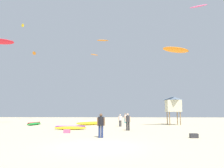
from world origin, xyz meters
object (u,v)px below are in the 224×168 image
Objects in this scene: person_midground at (125,117)px; kite_aloft_4 at (176,50)px; person_right at (128,120)px; kite_aloft_5 at (0,41)px; kite_grounded_far at (70,128)px; person_left at (120,119)px; kite_grounded_mid at (34,124)px; kite_grounded_near at (91,123)px; cooler_box at (194,136)px; kite_aloft_3 at (34,53)px; gear_bag at (67,131)px; person_foreground at (101,123)px; kite_aloft_0 at (94,55)px; lifeguard_tower at (173,104)px; kite_aloft_2 at (198,6)px; kite_aloft_6 at (23,25)px; kite_aloft_1 at (103,40)px.

person_midground is 14.39m from kite_aloft_4.
kite_aloft_5 is (-20.02, 9.35, 12.08)m from person_right.
kite_aloft_5 is at bearing 148.31° from kite_grounded_far.
person_midground is 8.56m from person_left.
kite_grounded_mid is at bearing -11.14° from kite_aloft_5.
kite_grounded_near is 17.47m from cooler_box.
kite_grounded_far is at bearing -59.36° from kite_aloft_3.
kite_grounded_mid is 13.20m from gear_bag.
kite_aloft_5 reaches higher than person_foreground.
person_midground is at bearing 102.80° from cooler_box.
kite_aloft_0 is at bearing 92.76° from gear_bag.
kite_aloft_4 is at bearing 32.55° from gear_bag.
person_midground is 19.24m from kite_aloft_0.
person_right is (2.18, 5.96, -0.02)m from person_foreground.
kite_grounded_far is at bearing 148.58° from cooler_box.
person_foreground is 11.66m from person_left.
kite_grounded_near is at bearing 5.88° from kite_grounded_mid.
person_right is 0.37× the size of kite_grounded_near.
lifeguard_tower reaches higher than person_foreground.
cooler_box is 36.15m from kite_aloft_0.
kite_grounded_far is at bearing -161.64° from kite_aloft_4.
kite_aloft_4 is at bearing -119.35° from kite_aloft_2.
person_left is 11.66m from kite_aloft_4.
gear_bag is at bearing -69.77° from person_right.
kite_aloft_4 is at bearing -95.28° from lifeguard_tower.
kite_aloft_6 reaches higher than kite_grounded_mid.
kite_aloft_2 is at bearing 60.65° from kite_aloft_4.
kite_aloft_6 is (-22.87, 17.69, 21.12)m from person_left.
person_midground reaches higher than kite_grounded_near.
kite_grounded_mid is 1.17× the size of kite_aloft_3.
person_foreground is 0.43× the size of kite_aloft_2.
person_midground is at bearing 161.67° from person_left.
person_left is 30.99m from kite_aloft_1.
kite_aloft_0 is 0.48× the size of kite_aloft_4.
kite_aloft_3 is at bearing 172.41° from kite_aloft_2.
kite_aloft_2 is (20.11, 31.11, 25.84)m from person_foreground.
person_foreground is 1.10× the size of person_left.
kite_aloft_3 is 0.68× the size of kite_aloft_5.
kite_grounded_mid is at bearing -176.45° from lifeguard_tower.
person_foreground is at bearing -84.90° from kite_aloft_1.
kite_aloft_1 is at bearing 88.47° from kite_grounded_far.
cooler_box is (5.37, -11.39, -0.77)m from person_left.
kite_grounded_mid is 22.45m from cooler_box.
person_left reaches higher than gear_bag.
kite_aloft_3 is 0.71× the size of kite_aloft_4.
kite_aloft_2 reaches higher than kite_aloft_6.
kite_grounded_mid is 0.85× the size of lifeguard_tower.
kite_aloft_5 is at bearing 178.04° from kite_grounded_near.
kite_grounded_mid is 22.22m from kite_aloft_4.
kite_aloft_6 reaches higher than person_right.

